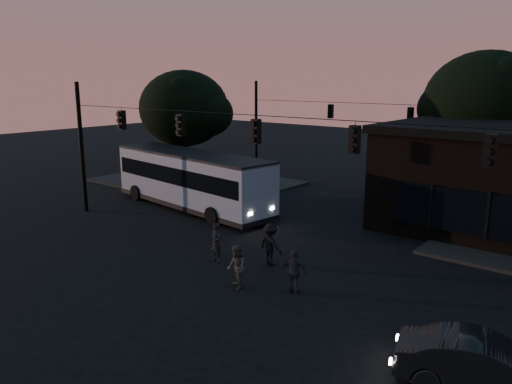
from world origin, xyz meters
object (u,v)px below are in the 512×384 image
Objects in this scene: car at (484,365)px; pedestrian_a at (216,243)px; pedestrian_b at (236,267)px; pedestrian_d at (271,244)px; bus at (191,177)px; pedestrian_c at (294,271)px.

car is 11.64m from pedestrian_a.
pedestrian_b is 2.74m from pedestrian_d.
bus is 2.89× the size of car.
car is 10.03m from pedestrian_d.
pedestrian_b is at bearing 106.75° from pedestrian_d.
pedestrian_d is at bearing 53.18° from car.
pedestrian_c is at bearing 1.33° from pedestrian_a.
pedestrian_c reaches higher than car.
pedestrian_a is 1.02× the size of pedestrian_c.
bus is 7.30× the size of pedestrian_c.
bus reaches higher than pedestrian_c.
bus is 6.79× the size of pedestrian_d.
pedestrian_c is 0.93× the size of pedestrian_d.
bus is at bearing -178.58° from pedestrian_b.
bus is 12.31m from pedestrian_b.
bus is 7.42× the size of pedestrian_b.
car is 2.56× the size of pedestrian_b.
pedestrian_b is (2.48, -1.52, -0.03)m from pedestrian_a.
car is 2.35× the size of pedestrian_d.
pedestrian_a is 1.04× the size of pedestrian_b.
bus is 13.43m from pedestrian_c.
pedestrian_d is (2.02, 1.18, 0.04)m from pedestrian_a.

